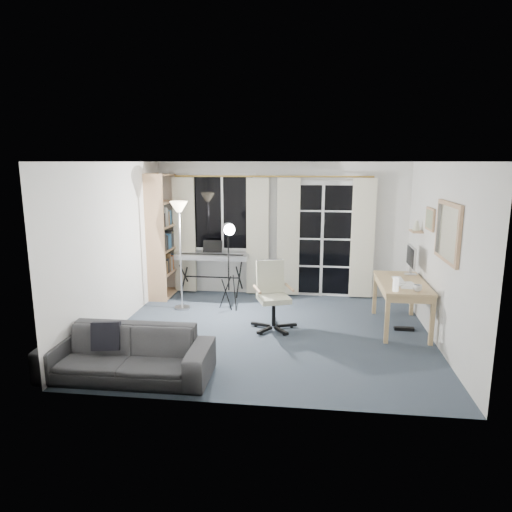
{
  "coord_description": "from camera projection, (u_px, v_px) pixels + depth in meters",
  "views": [
    {
      "loc": [
        0.55,
        -6.15,
        2.4
      ],
      "look_at": [
        -0.24,
        0.35,
        1.04
      ],
      "focal_mm": 32.0,
      "sensor_mm": 36.0,
      "label": 1
    }
  ],
  "objects": [
    {
      "name": "studio_light",
      "position": [
        229.0,
        239.0,
        7.27
      ],
      "size": [
        0.33,
        0.34,
        1.48
      ],
      "rotation": [
        0.0,
        0.0,
        0.38
      ],
      "color": "black",
      "rests_on": "floor"
    },
    {
      "name": "office_chair",
      "position": [
        272.0,
        289.0,
        6.66
      ],
      "size": [
        0.69,
        0.66,
        0.99
      ],
      "rotation": [
        0.0,
        0.0,
        0.35
      ],
      "color": "black",
      "rests_on": "floor"
    },
    {
      "name": "torchiere_lamp",
      "position": [
        179.0,
        223.0,
        7.31
      ],
      "size": [
        0.33,
        0.33,
        1.78
      ],
      "rotation": [
        0.0,
        0.0,
        0.2
      ],
      "color": "#B2B2B7",
      "rests_on": "floor"
    },
    {
      "name": "window",
      "position": [
        223.0,
        212.0,
        8.27
      ],
      "size": [
        1.2,
        0.08,
        1.4
      ],
      "color": "white",
      "rests_on": "floor"
    },
    {
      "name": "wall_shelf",
      "position": [
        416.0,
        228.0,
        7.01
      ],
      "size": [
        0.16,
        0.3,
        0.18
      ],
      "color": "tan",
      "rests_on": "floor"
    },
    {
      "name": "desk_clutter",
      "position": [
        400.0,
        296.0,
        6.4
      ],
      "size": [
        0.41,
        0.8,
        0.89
      ],
      "rotation": [
        0.0,
        0.0,
        -0.0
      ],
      "color": "white",
      "rests_on": "desk"
    },
    {
      "name": "mug",
      "position": [
        418.0,
        287.0,
        6.07
      ],
      "size": [
        0.12,
        0.09,
        0.12
      ],
      "primitive_type": "imported",
      "rotation": [
        0.0,
        0.0,
        -0.0
      ],
      "color": "silver",
      "rests_on": "desk"
    },
    {
      "name": "monitor",
      "position": [
        411.0,
        258.0,
        6.94
      ],
      "size": [
        0.17,
        0.51,
        0.44
      ],
      "rotation": [
        0.0,
        0.0,
        -0.0
      ],
      "color": "silver",
      "rests_on": "desk"
    },
    {
      "name": "desk",
      "position": [
        402.0,
        287.0,
        6.6
      ],
      "size": [
        0.66,
        1.31,
        0.7
      ],
      "rotation": [
        0.0,
        0.0,
        -0.0
      ],
      "color": "#A78556",
      "rests_on": "floor"
    },
    {
      "name": "sofa",
      "position": [
        126.0,
        346.0,
        5.12
      ],
      "size": [
        1.91,
        0.57,
        0.74
      ],
      "rotation": [
        0.0,
        0.0,
        0.01
      ],
      "color": "#2D2D30",
      "rests_on": "floor"
    },
    {
      "name": "framed_print",
      "position": [
        430.0,
        219.0,
        6.48
      ],
      "size": [
        0.03,
        0.42,
        0.32
      ],
      "color": "tan",
      "rests_on": "floor"
    },
    {
      "name": "curtains",
      "position": [
        272.0,
        236.0,
        8.15
      ],
      "size": [
        3.6,
        0.07,
        2.13
      ],
      "color": "gold",
      "rests_on": "floor"
    },
    {
      "name": "keyboard_piano",
      "position": [
        212.0,
        257.0,
        8.18
      ],
      "size": [
        1.31,
        0.64,
        0.95
      ],
      "rotation": [
        0.0,
        0.0,
        -0.01
      ],
      "color": "black",
      "rests_on": "floor"
    },
    {
      "name": "wall_mirror",
      "position": [
        448.0,
        232.0,
        5.61
      ],
      "size": [
        0.04,
        0.94,
        0.74
      ],
      "color": "tan",
      "rests_on": "floor"
    },
    {
      "name": "french_door",
      "position": [
        322.0,
        240.0,
        8.15
      ],
      "size": [
        1.32,
        0.09,
        2.11
      ],
      "color": "white",
      "rests_on": "floor"
    },
    {
      "name": "floor",
      "position": [
        270.0,
        333.0,
        6.53
      ],
      "size": [
        4.5,
        4.0,
        0.02
      ],
      "primitive_type": "cube",
      "color": "#363F4E",
      "rests_on": "ground"
    },
    {
      "name": "bookshelf",
      "position": [
        162.0,
        238.0,
        8.24
      ],
      "size": [
        0.36,
        1.03,
        2.21
      ],
      "rotation": [
        0.0,
        0.0,
        -0.01
      ],
      "color": "tan",
      "rests_on": "floor"
    }
  ]
}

